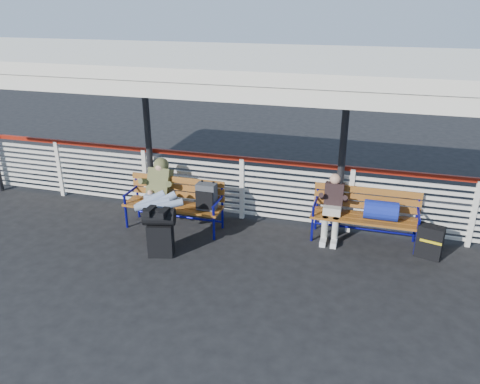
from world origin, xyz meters
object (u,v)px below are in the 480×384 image
(companion_person, at_px, (333,206))
(suitcase_side, at_px, (430,242))
(bench_left, at_px, (185,198))
(luggage_stack, at_px, (160,230))
(bench_right, at_px, (372,211))
(traveler_man, at_px, (158,197))

(companion_person, xyz_separation_m, suitcase_side, (1.60, -0.24, -0.32))
(bench_left, distance_m, companion_person, 2.60)
(luggage_stack, xyz_separation_m, companion_person, (2.59, 1.41, 0.14))
(bench_right, height_order, traveler_man, traveler_man)
(traveler_man, xyz_separation_m, companion_person, (2.94, 0.73, -0.11))
(bench_left, height_order, suitcase_side, bench_left)
(traveler_man, distance_m, companion_person, 3.03)
(bench_left, bearing_deg, traveler_man, -136.66)
(luggage_stack, bearing_deg, traveler_man, 102.71)
(luggage_stack, relative_size, suitcase_side, 1.51)
(luggage_stack, xyz_separation_m, bench_left, (0.02, 1.03, 0.15))
(traveler_man, height_order, suitcase_side, traveler_man)
(companion_person, relative_size, suitcase_side, 2.07)
(luggage_stack, distance_m, traveler_man, 0.81)
(luggage_stack, height_order, companion_person, companion_person)
(suitcase_side, bearing_deg, luggage_stack, -148.87)
(bench_right, bearing_deg, suitcase_side, -16.68)
(traveler_man, bearing_deg, companion_person, 13.86)
(traveler_man, xyz_separation_m, suitcase_side, (4.54, 0.49, -0.43))
(traveler_man, relative_size, suitcase_side, 2.96)
(suitcase_side, bearing_deg, companion_person, -172.97)
(luggage_stack, xyz_separation_m, bench_right, (3.26, 1.45, 0.13))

